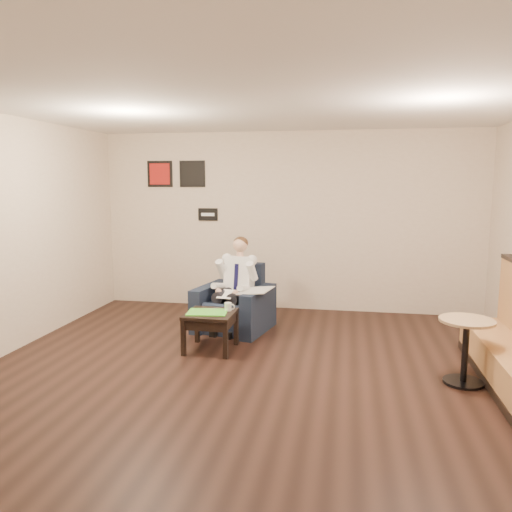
% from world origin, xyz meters
% --- Properties ---
extents(ground, '(6.00, 6.00, 0.00)m').
position_xyz_m(ground, '(0.00, 0.00, 0.00)').
color(ground, black).
rests_on(ground, ground).
extents(wall_back, '(6.00, 0.02, 2.80)m').
position_xyz_m(wall_back, '(0.00, 3.00, 1.40)').
color(wall_back, beige).
rests_on(wall_back, ground).
extents(wall_front, '(6.00, 0.02, 2.80)m').
position_xyz_m(wall_front, '(0.00, -3.00, 1.40)').
color(wall_front, beige).
rests_on(wall_front, ground).
extents(ceiling, '(6.00, 6.00, 0.02)m').
position_xyz_m(ceiling, '(0.00, 0.00, 2.80)').
color(ceiling, white).
rests_on(ceiling, wall_back).
extents(seating_sign, '(0.32, 0.02, 0.20)m').
position_xyz_m(seating_sign, '(-1.30, 2.98, 1.50)').
color(seating_sign, black).
rests_on(seating_sign, wall_back).
extents(art_print_left, '(0.42, 0.03, 0.42)m').
position_xyz_m(art_print_left, '(-2.10, 2.98, 2.15)').
color(art_print_left, '#A71814').
rests_on(art_print_left, wall_back).
extents(art_print_right, '(0.42, 0.03, 0.42)m').
position_xyz_m(art_print_right, '(-1.55, 2.98, 2.15)').
color(art_print_right, black).
rests_on(art_print_right, wall_back).
extents(armchair, '(1.09, 1.09, 0.89)m').
position_xyz_m(armchair, '(-0.58, 1.69, 0.44)').
color(armchair, black).
rests_on(armchair, ground).
extents(seated_man, '(0.75, 0.97, 1.21)m').
position_xyz_m(seated_man, '(-0.60, 1.58, 0.61)').
color(seated_man, white).
rests_on(seated_man, armchair).
extents(lap_papers, '(0.24, 0.31, 0.01)m').
position_xyz_m(lap_papers, '(-0.62, 1.49, 0.54)').
color(lap_papers, white).
rests_on(lap_papers, seated_man).
extents(newspaper, '(0.46, 0.54, 0.01)m').
position_xyz_m(newspaper, '(-0.24, 1.52, 0.60)').
color(newspaper, silver).
rests_on(newspaper, armchair).
extents(side_table, '(0.58, 0.58, 0.47)m').
position_xyz_m(side_table, '(-0.66, 0.81, 0.23)').
color(side_table, black).
rests_on(side_table, ground).
extents(green_folder, '(0.51, 0.39, 0.01)m').
position_xyz_m(green_folder, '(-0.70, 0.79, 0.48)').
color(green_folder, '#4DD52A').
rests_on(green_folder, side_table).
extents(coffee_mug, '(0.09, 0.09, 0.10)m').
position_xyz_m(coffee_mug, '(-0.47, 0.93, 0.52)').
color(coffee_mug, white).
rests_on(coffee_mug, side_table).
extents(smartphone, '(0.16, 0.10, 0.01)m').
position_xyz_m(smartphone, '(-0.61, 0.97, 0.47)').
color(smartphone, black).
rests_on(smartphone, side_table).
extents(cafe_table, '(0.64, 0.64, 0.67)m').
position_xyz_m(cafe_table, '(2.13, 0.29, 0.33)').
color(cafe_table, tan).
rests_on(cafe_table, ground).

